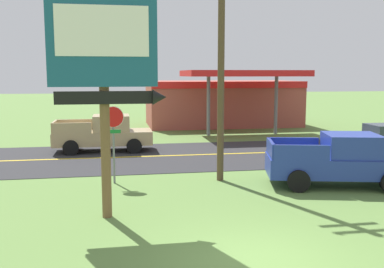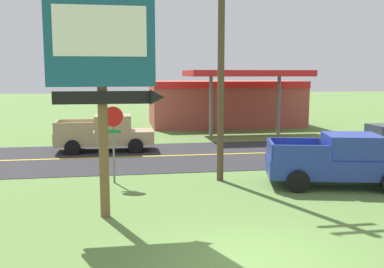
# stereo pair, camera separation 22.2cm
# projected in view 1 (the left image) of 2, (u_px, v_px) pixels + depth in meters

# --- Properties ---
(ground_plane) EXTENTS (180.00, 180.00, 0.00)m
(ground_plane) POSITION_uv_depth(u_px,v_px,m) (254.00, 262.00, 9.81)
(ground_plane) COLOR #5B7F3D
(road_asphalt) EXTENTS (140.00, 8.00, 0.02)m
(road_asphalt) POSITION_uv_depth(u_px,v_px,m) (175.00, 156.00, 22.49)
(road_asphalt) COLOR #2B2B2D
(road_asphalt) RESTS_ON ground
(road_centre_line) EXTENTS (126.00, 0.20, 0.01)m
(road_centre_line) POSITION_uv_depth(u_px,v_px,m) (175.00, 155.00, 22.49)
(road_centre_line) COLOR gold
(road_centre_line) RESTS_ON road_asphalt
(motel_sign) EXTENTS (3.24, 0.54, 6.54)m
(motel_sign) POSITION_uv_depth(u_px,v_px,m) (105.00, 64.00, 12.17)
(motel_sign) COLOR brown
(motel_sign) RESTS_ON ground
(stop_sign) EXTENTS (0.80, 0.08, 2.95)m
(stop_sign) POSITION_uv_depth(u_px,v_px,m) (113.00, 131.00, 16.60)
(stop_sign) COLOR slate
(stop_sign) RESTS_ON ground
(utility_pole) EXTENTS (1.88, 0.26, 9.71)m
(utility_pole) POSITION_uv_depth(u_px,v_px,m) (221.00, 47.00, 16.65)
(utility_pole) COLOR brown
(utility_pole) RESTS_ON ground
(gas_station) EXTENTS (12.00, 11.50, 4.40)m
(gas_station) POSITION_uv_depth(u_px,v_px,m) (223.00, 102.00, 35.67)
(gas_station) COLOR #A84C42
(gas_station) RESTS_ON ground
(pickup_blue_parked_on_lawn) EXTENTS (5.51, 3.12, 1.96)m
(pickup_blue_parked_on_lawn) POSITION_uv_depth(u_px,v_px,m) (340.00, 161.00, 16.33)
(pickup_blue_parked_on_lawn) COLOR #233893
(pickup_blue_parked_on_lawn) RESTS_ON ground
(pickup_tan_on_road) EXTENTS (5.20, 2.24, 1.96)m
(pickup_tan_on_road) POSITION_uv_depth(u_px,v_px,m) (104.00, 134.00, 23.70)
(pickup_tan_on_road) COLOR tan
(pickup_tan_on_road) RESTS_ON ground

